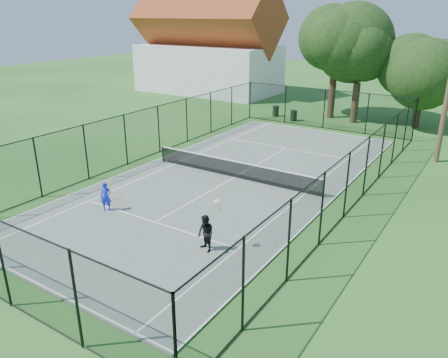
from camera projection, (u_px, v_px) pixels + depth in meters
The scene contains 13 objects.
ground at pixel (234, 178), 23.53m from camera, with size 120.00×120.00×0.00m, color #21501B.
tennis_court at pixel (234, 178), 23.52m from camera, with size 11.00×24.00×0.06m, color #54635D.
tennis_net at pixel (234, 168), 23.32m from camera, with size 10.08×0.08×0.95m.
fence at pixel (235, 152), 22.99m from camera, with size 13.10×26.10×3.00m.
tree_near_left at pixel (335, 56), 35.36m from camera, with size 6.36×6.36×8.29m.
tree_near_mid at pixel (359, 65), 33.93m from camera, with size 5.65×5.65×7.39m.
tree_near_right at pixel (425, 64), 32.61m from camera, with size 5.44×5.44×7.51m.
building at pixel (208, 46), 47.64m from camera, with size 15.30×8.15×11.87m.
trash_bin_left at pixel (276, 111), 37.46m from camera, with size 0.58×0.58×0.90m.
trash_bin_right at pixel (294, 115), 35.88m from camera, with size 0.58×0.58×0.87m.
utility_pole at pixel (447, 97), 24.79m from camera, with size 1.40×0.30×7.67m.
player_blue at pixel (106, 197), 19.39m from camera, with size 0.87×0.54×1.32m.
player_black at pixel (206, 233), 16.04m from camera, with size 0.97×0.87×2.59m.
Camera 1 is at (11.49, -18.75, 8.39)m, focal length 35.00 mm.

